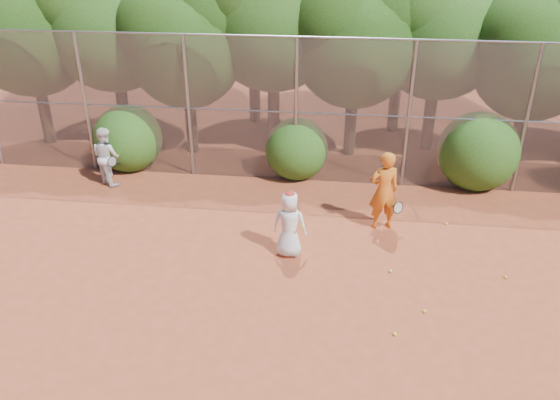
# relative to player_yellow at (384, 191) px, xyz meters

# --- Properties ---
(ground) EXTENTS (80.00, 80.00, 0.00)m
(ground) POSITION_rel_player_yellow_xyz_m (-1.33, -3.53, -0.97)
(ground) COLOR #923B21
(ground) RESTS_ON ground
(fence_back) EXTENTS (20.05, 0.09, 4.03)m
(fence_back) POSITION_rel_player_yellow_xyz_m (-1.45, 2.47, 1.08)
(fence_back) COLOR gray
(fence_back) RESTS_ON ground
(tree_0) EXTENTS (4.38, 3.81, 6.00)m
(tree_0) POSITION_rel_player_yellow_xyz_m (-10.78, 4.51, 2.96)
(tree_0) COLOR black
(tree_0) RESTS_ON ground
(tree_1) EXTENTS (4.64, 4.03, 6.35)m
(tree_1) POSITION_rel_player_yellow_xyz_m (-8.27, 5.01, 3.19)
(tree_1) COLOR black
(tree_1) RESTS_ON ground
(tree_2) EXTENTS (3.99, 3.47, 5.47)m
(tree_2) POSITION_rel_player_yellow_xyz_m (-5.78, 4.31, 2.61)
(tree_2) COLOR black
(tree_2) RESTS_ON ground
(tree_3) EXTENTS (4.89, 4.26, 6.70)m
(tree_3) POSITION_rel_player_yellow_xyz_m (-3.27, 5.31, 3.42)
(tree_3) COLOR black
(tree_3) RESTS_ON ground
(tree_4) EXTENTS (4.19, 3.64, 5.73)m
(tree_4) POSITION_rel_player_yellow_xyz_m (-0.78, 4.71, 2.79)
(tree_4) COLOR black
(tree_4) RESTS_ON ground
(tree_5) EXTENTS (4.51, 3.92, 6.17)m
(tree_5) POSITION_rel_player_yellow_xyz_m (1.72, 5.51, 3.08)
(tree_5) COLOR black
(tree_5) RESTS_ON ground
(tree_6) EXTENTS (3.86, 3.36, 5.29)m
(tree_6) POSITION_rel_player_yellow_xyz_m (4.22, 4.50, 2.50)
(tree_6) COLOR black
(tree_6) RESTS_ON ground
(tree_11) EXTENTS (4.64, 4.03, 6.35)m
(tree_11) POSITION_rel_player_yellow_xyz_m (0.73, 7.11, 3.19)
(tree_11) COLOR black
(tree_11) RESTS_ON ground
(bush_0) EXTENTS (2.00, 2.00, 2.00)m
(bush_0) POSITION_rel_player_yellow_xyz_m (-7.33, 2.77, 0.03)
(bush_0) COLOR #214B12
(bush_0) RESTS_ON ground
(bush_1) EXTENTS (1.80, 1.80, 1.80)m
(bush_1) POSITION_rel_player_yellow_xyz_m (-2.33, 2.77, -0.07)
(bush_1) COLOR #214B12
(bush_1) RESTS_ON ground
(bush_2) EXTENTS (2.20, 2.20, 2.20)m
(bush_2) POSITION_rel_player_yellow_xyz_m (2.67, 2.77, 0.13)
(bush_2) COLOR #214B12
(bush_2) RESTS_ON ground
(player_yellow) EXTENTS (0.90, 0.66, 1.95)m
(player_yellow) POSITION_rel_player_yellow_xyz_m (0.00, 0.00, 0.00)
(player_yellow) COLOR #D06618
(player_yellow) RESTS_ON ground
(player_teen) EXTENTS (0.79, 0.56, 1.55)m
(player_teen) POSITION_rel_player_yellow_xyz_m (-2.07, -1.49, -0.20)
(player_teen) COLOR silver
(player_teen) RESTS_ON ground
(player_white) EXTENTS (1.01, 0.95, 1.64)m
(player_white) POSITION_rel_player_yellow_xyz_m (-7.52, 1.58, -0.15)
(player_white) COLOR silver
(player_white) RESTS_ON ground
(ball_0) EXTENTS (0.07, 0.07, 0.07)m
(ball_0) POSITION_rel_player_yellow_xyz_m (0.70, -3.22, -0.94)
(ball_0) COLOR yellow
(ball_0) RESTS_ON ground
(ball_1) EXTENTS (0.07, 0.07, 0.07)m
(ball_1) POSITION_rel_player_yellow_xyz_m (2.49, -1.87, -0.94)
(ball_1) COLOR yellow
(ball_1) RESTS_ON ground
(ball_2) EXTENTS (0.07, 0.07, 0.07)m
(ball_2) POSITION_rel_player_yellow_xyz_m (0.10, -3.93, -0.94)
(ball_2) COLOR yellow
(ball_2) RESTS_ON ground
(ball_4) EXTENTS (0.07, 0.07, 0.07)m
(ball_4) POSITION_rel_player_yellow_xyz_m (0.13, -1.94, -0.94)
(ball_4) COLOR yellow
(ball_4) RESTS_ON ground
(ball_5) EXTENTS (0.07, 0.07, 0.07)m
(ball_5) POSITION_rel_player_yellow_xyz_m (1.60, 0.29, -0.94)
(ball_5) COLOR yellow
(ball_5) RESTS_ON ground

